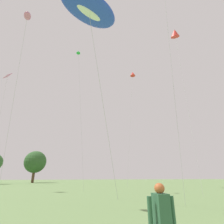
{
  "coord_description": "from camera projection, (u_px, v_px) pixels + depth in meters",
  "views": [
    {
      "loc": [
        -5.09,
        -0.69,
        1.6
      ],
      "look_at": [
        -1.13,
        11.68,
        6.46
      ],
      "focal_mm": 28.1,
      "sensor_mm": 36.0,
      "label": 1
    }
  ],
  "objects": [
    {
      "name": "small_kite_triangle_green",
      "position": [
        27.0,
        18.0,
        15.02
      ],
      "size": [
        0.78,
        4.51,
        14.76
      ],
      "rotation": [
        0.0,
        0.0,
        -1.34
      ],
      "color": "pink",
      "rests_on": "ground"
    },
    {
      "name": "person_brown_coat",
      "position": [
        162.0,
        219.0,
        3.26
      ],
      "size": [
        0.54,
        0.41,
        1.5
      ],
      "rotation": [
        0.0,
        0.0,
        1.42
      ],
      "color": "black",
      "rests_on": "ground"
    },
    {
      "name": "big_show_kite",
      "position": [
        86.0,
        7.0,
        13.96
      ],
      "size": [
        11.69,
        7.2,
        14.86
      ],
      "rotation": [
        0.0,
        0.0,
        0.39
      ],
      "color": "blue",
      "rests_on": "ground"
    },
    {
      "name": "small_kite_stunt_black",
      "position": [
        7.0,
        79.0,
        26.65
      ],
      "size": [
        1.68,
        2.55,
        16.82
      ],
      "rotation": [
        0.0,
        0.0,
        -2.1
      ],
      "color": "pink",
      "rests_on": "ground"
    },
    {
      "name": "small_kite_box_yellow",
      "position": [
        133.0,
        74.0,
        38.15
      ],
      "size": [
        2.98,
        1.4,
        23.28
      ],
      "rotation": [
        0.0,
        0.0,
        -2.84
      ],
      "color": "red",
      "rests_on": "ground"
    },
    {
      "name": "tree_broad_distant",
      "position": [
        35.0,
        162.0,
        58.12
      ],
      "size": [
        7.01,
        7.01,
        9.96
      ],
      "color": "#513823",
      "rests_on": "ground"
    },
    {
      "name": "small_kite_tiny_distant",
      "position": [
        175.0,
        33.0,
        26.45
      ],
      "size": [
        3.56,
        4.1,
        22.8
      ],
      "rotation": [
        0.0,
        0.0,
        2.58
      ],
      "color": "red",
      "rests_on": "ground"
    },
    {
      "name": "small_kite_diamond_red",
      "position": [
        78.0,
        53.0,
        26.86
      ],
      "size": [
        2.31,
        0.82,
        20.03
      ],
      "rotation": [
        0.0,
        0.0,
        0.32
      ],
      "color": "green",
      "rests_on": "ground"
    }
  ]
}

